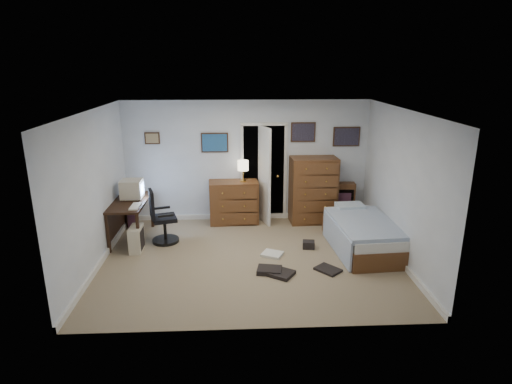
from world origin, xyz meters
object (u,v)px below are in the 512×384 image
office_chair (161,222)px  low_dresser (234,202)px  computer_desk (126,210)px  bed (361,234)px  tall_dresser (313,190)px

office_chair → low_dresser: (1.33, 0.99, 0.05)m
computer_desk → bed: (4.28, -0.65, -0.29)m
low_dresser → tall_dresser: tall_dresser is taller
low_dresser → bed: (2.27, -1.45, -0.15)m
office_chair → low_dresser: size_ratio=1.02×
computer_desk → tall_dresser: tall_dresser is taller
office_chair → bed: office_chair is taller
low_dresser → tall_dresser: 1.66m
tall_dresser → computer_desk: bearing=-171.4°
office_chair → bed: bearing=-24.1°
computer_desk → office_chair: office_chair is taller
low_dresser → bed: size_ratio=0.52×
office_chair → tall_dresser: (2.97, 0.96, 0.29)m
bed → low_dresser: bearing=143.5°
low_dresser → tall_dresser: bearing=-4.8°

